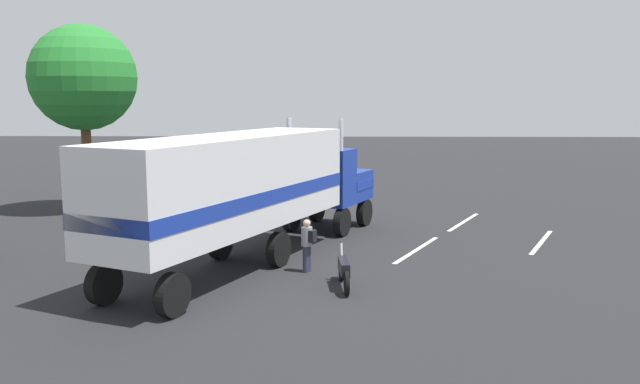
{
  "coord_description": "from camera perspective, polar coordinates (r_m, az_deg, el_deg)",
  "views": [
    {
      "loc": [
        -26.83,
        -0.65,
        5.31
      ],
      "look_at": [
        -1.74,
        -0.03,
        1.6
      ],
      "focal_mm": 36.32,
      "sensor_mm": 36.0,
      "label": 1
    }
  ],
  "objects": [
    {
      "name": "lane_stripe_mid",
      "position": [
        28.31,
        12.54,
        -2.59
      ],
      "size": [
        4.01,
        2.11,
        0.01
      ],
      "primitive_type": "cube",
      "rotation": [
        0.0,
        0.0,
        -0.46
      ],
      "color": "silver",
      "rests_on": "ground_plane"
    },
    {
      "name": "lane_stripe_far",
      "position": [
        25.24,
        18.93,
        -4.19
      ],
      "size": [
        4.02,
        2.08,
        0.01
      ],
      "primitive_type": "cube",
      "rotation": [
        0.0,
        0.0,
        -0.46
      ],
      "color": "silver",
      "rests_on": "ground_plane"
    },
    {
      "name": "semi_truck",
      "position": [
        20.75,
        -6.22,
        0.64
      ],
      "size": [
        13.92,
        8.16,
        4.5
      ],
      "color": "#193399",
      "rests_on": "ground_plane"
    },
    {
      "name": "lane_stripe_near",
      "position": [
        22.96,
        8.53,
        -5.05
      ],
      "size": [
        4.02,
        2.08,
        0.01
      ],
      "primitive_type": "cube",
      "rotation": [
        0.0,
        0.0,
        -0.46
      ],
      "color": "silver",
      "rests_on": "ground_plane"
    },
    {
      "name": "ground_plane",
      "position": [
        27.36,
        0.02,
        -2.78
      ],
      "size": [
        120.0,
        120.0,
        0.0
      ],
      "primitive_type": "plane",
      "color": "#232326"
    },
    {
      "name": "tree_left",
      "position": [
        31.69,
        -20.15,
        9.4
      ],
      "size": [
        4.8,
        4.8,
        8.57
      ],
      "color": "brown",
      "rests_on": "ground_plane"
    },
    {
      "name": "motorcycle",
      "position": [
        18.23,
        2.11,
        -6.96
      ],
      "size": [
        2.11,
        0.34,
        1.12
      ],
      "color": "black",
      "rests_on": "ground_plane"
    },
    {
      "name": "person_bystander",
      "position": [
        19.71,
        -1.12,
        -4.55
      ],
      "size": [
        0.41,
        0.48,
        1.63
      ],
      "color": "#2D3347",
      "rests_on": "ground_plane"
    }
  ]
}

